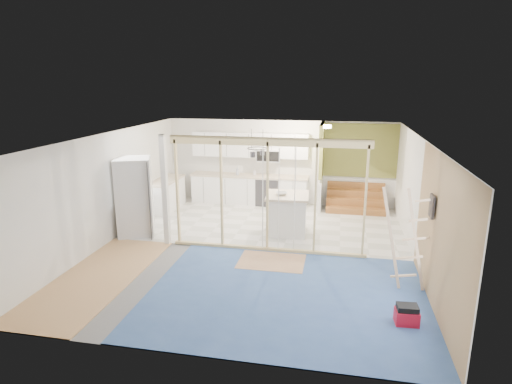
% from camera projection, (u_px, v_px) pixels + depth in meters
% --- Properties ---
extents(room, '(7.01, 8.01, 2.61)m').
position_uv_depth(room, '(254.00, 195.00, 9.47)').
color(room, slate).
rests_on(room, ground).
extents(floor_overlays, '(7.00, 8.00, 0.03)m').
position_uv_depth(floor_overlays, '(258.00, 249.00, 9.84)').
color(floor_overlays, silver).
rests_on(floor_overlays, room).
extents(stud_frame, '(4.66, 0.14, 2.60)m').
position_uv_depth(stud_frame, '(243.00, 182.00, 9.44)').
color(stud_frame, '#DCBD86').
rests_on(stud_frame, room).
extents(base_cabinets, '(4.45, 2.24, 0.93)m').
position_uv_depth(base_cabinets, '(225.00, 191.00, 13.17)').
color(base_cabinets, white).
rests_on(base_cabinets, room).
extents(upper_cabinets, '(3.60, 0.41, 0.85)m').
position_uv_depth(upper_cabinets, '(252.00, 146.00, 13.12)').
color(upper_cabinets, white).
rests_on(upper_cabinets, room).
extents(green_partition, '(2.25, 1.51, 2.60)m').
position_uv_depth(green_partition, '(346.00, 179.00, 12.65)').
color(green_partition, olive).
rests_on(green_partition, room).
extents(pot_rack, '(0.52, 0.52, 0.72)m').
position_uv_depth(pot_rack, '(257.00, 150.00, 11.14)').
color(pot_rack, black).
rests_on(pot_rack, room).
extents(sheathing_panel, '(0.02, 4.00, 2.60)m').
position_uv_depth(sheathing_panel, '(440.00, 237.00, 6.92)').
color(sheathing_panel, tan).
rests_on(sheathing_panel, room).
extents(electrical_panel, '(0.04, 0.30, 0.40)m').
position_uv_depth(electrical_panel, '(432.00, 206.00, 7.41)').
color(electrical_panel, '#3A393E').
rests_on(electrical_panel, room).
extents(ceiling_light, '(0.32, 0.32, 0.08)m').
position_uv_depth(ceiling_light, '(325.00, 126.00, 11.74)').
color(ceiling_light, '#FFEABF').
rests_on(ceiling_light, room).
extents(fridge, '(1.11, 1.07, 1.95)m').
position_uv_depth(fridge, '(135.00, 197.00, 10.55)').
color(fridge, silver).
rests_on(fridge, room).
extents(island, '(1.10, 1.10, 1.02)m').
position_uv_depth(island, '(287.00, 214.00, 10.73)').
color(island, silver).
rests_on(island, room).
extents(bowl, '(0.36, 0.36, 0.07)m').
position_uv_depth(bowl, '(281.00, 193.00, 10.57)').
color(bowl, silver).
rests_on(bowl, island).
extents(soap_bottle_a, '(0.13, 0.13, 0.27)m').
position_uv_depth(soap_bottle_a, '(238.00, 171.00, 13.19)').
color(soap_bottle_a, '#9EA3B0').
rests_on(soap_bottle_a, base_cabinets).
extents(soap_bottle_b, '(0.10, 0.10, 0.17)m').
position_uv_depth(soap_bottle_b, '(255.00, 172.00, 13.27)').
color(soap_bottle_b, silver).
rests_on(soap_bottle_b, base_cabinets).
extents(toolbox, '(0.37, 0.29, 0.34)m').
position_uv_depth(toolbox, '(407.00, 315.00, 6.75)').
color(toolbox, '#B31024').
rests_on(toolbox, room).
extents(ladder, '(1.03, 0.09, 1.92)m').
position_uv_depth(ladder, '(407.00, 239.00, 7.72)').
color(ladder, '#E9BD8E').
rests_on(ladder, room).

